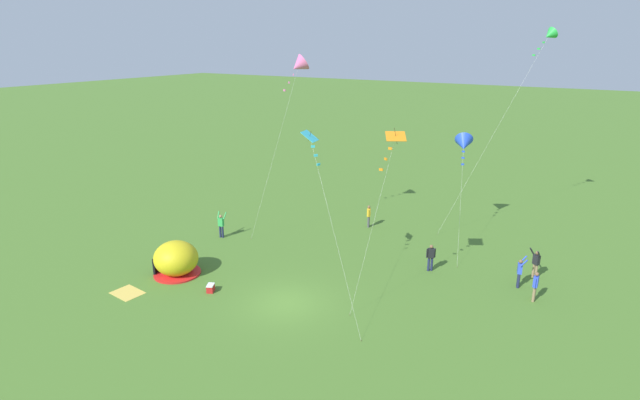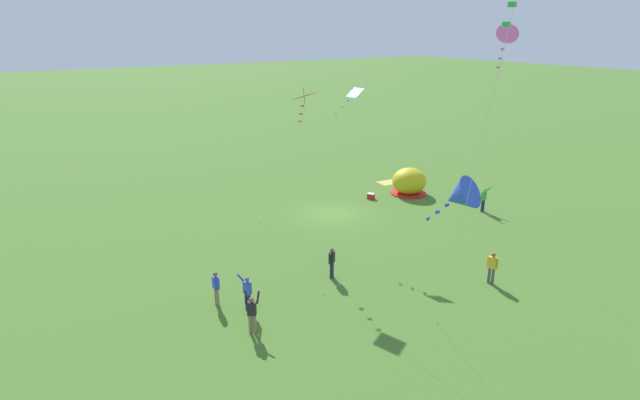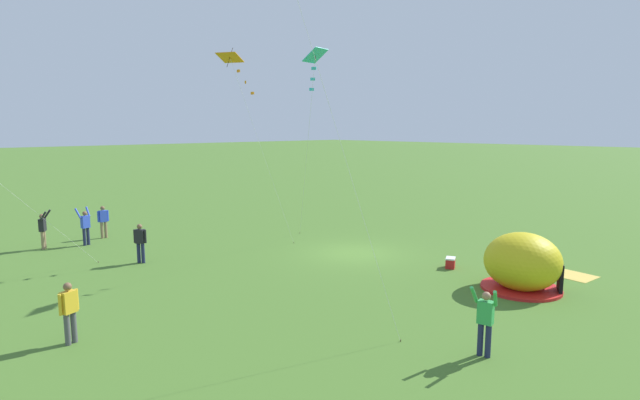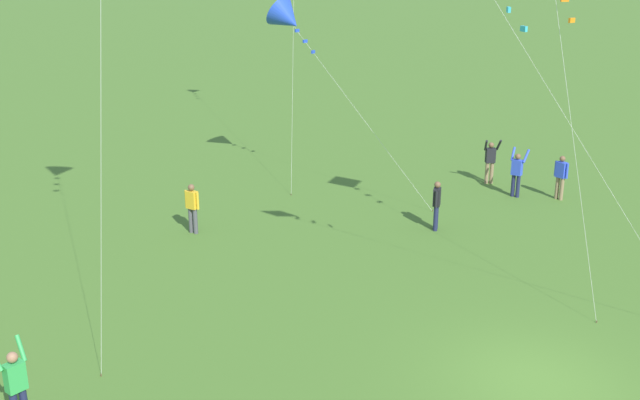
{
  "view_description": "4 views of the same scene",
  "coord_description": "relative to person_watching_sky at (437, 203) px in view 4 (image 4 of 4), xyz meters",
  "views": [
    {
      "loc": [
        14.01,
        -19.59,
        13.55
      ],
      "look_at": [
        -1.43,
        5.95,
        4.02
      ],
      "focal_mm": 28.0,
      "sensor_mm": 36.0,
      "label": 1
    },
    {
      "loc": [
        18.54,
        27.48,
        12.55
      ],
      "look_at": [
        1.93,
        1.51,
        1.85
      ],
      "focal_mm": 28.0,
      "sensor_mm": 36.0,
      "label": 2
    },
    {
      "loc": [
        -15.29,
        16.86,
        5.85
      ],
      "look_at": [
        -0.3,
        2.53,
        2.81
      ],
      "focal_mm": 28.0,
      "sensor_mm": 36.0,
      "label": 3
    },
    {
      "loc": [
        -12.79,
        -8.22,
        9.09
      ],
      "look_at": [
        -1.44,
        5.86,
        3.03
      ],
      "focal_mm": 42.0,
      "sensor_mm": 36.0,
      "label": 4
    }
  ],
  "objects": [
    {
      "name": "person_far_back",
      "position": [
        -14.74,
        -2.49,
        0.03
      ],
      "size": [
        0.68,
        0.54,
        1.89
      ],
      "color": "#1E2347",
      "rests_on": "ground"
    },
    {
      "name": "person_strolling",
      "position": [
        5.08,
        0.55,
        0.03
      ],
      "size": [
        0.56,
        0.69,
        1.89
      ],
      "color": "#1E2347",
      "rests_on": "ground"
    },
    {
      "name": "person_watching_sky",
      "position": [
        0.0,
        0.0,
        0.0
      ],
      "size": [
        0.49,
        0.42,
        1.72
      ],
      "color": "#1E2347",
      "rests_on": "ground"
    },
    {
      "name": "ground_plane",
      "position": [
        -5.31,
        -7.93,
        -0.96
      ],
      "size": [
        300.0,
        300.0,
        0.0
      ],
      "primitive_type": "plane",
      "color": "#477028"
    },
    {
      "name": "person_flying_kite",
      "position": [
        5.68,
        2.31,
        0.03
      ],
      "size": [
        0.72,
        0.67,
        1.89
      ],
      "color": "#8C7251",
      "rests_on": "ground"
    },
    {
      "name": "kite_blue",
      "position": [
        -0.59,
        7.53,
        5.63
      ],
      "size": [
        2.76,
        7.13,
        7.41
      ],
      "color": "silver",
      "rests_on": "ground"
    },
    {
      "name": "person_near_tent",
      "position": [
        6.12,
        -0.71,
        0.0
      ],
      "size": [
        0.24,
        0.59,
        1.72
      ],
      "color": "#8C7251",
      "rests_on": "ground"
    },
    {
      "name": "person_with_toddler",
      "position": [
        -6.59,
        4.92,
        0.0
      ],
      "size": [
        0.35,
        0.56,
        1.72
      ],
      "color": "#4C4C51",
      "rests_on": "ground"
    }
  ]
}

